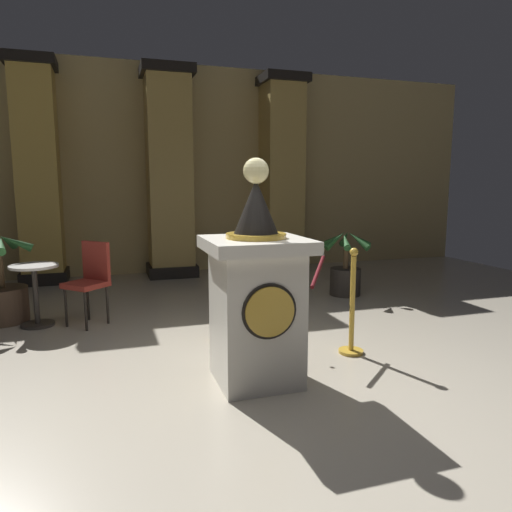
# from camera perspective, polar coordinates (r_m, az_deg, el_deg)

# --- Properties ---
(ground_plane) EXTENTS (12.44, 12.44, 0.00)m
(ground_plane) POSITION_cam_1_polar(r_m,az_deg,el_deg) (4.02, -0.55, -15.00)
(ground_plane) COLOR #B2A893
(back_wall) EXTENTS (12.44, 0.16, 3.74)m
(back_wall) POSITION_cam_1_polar(r_m,az_deg,el_deg) (8.88, -10.87, 10.18)
(back_wall) COLOR tan
(back_wall) RESTS_ON ground_plane
(pedestal_clock) EXTENTS (0.80, 0.80, 1.82)m
(pedestal_clock) POSITION_cam_1_polar(r_m,az_deg,el_deg) (3.81, 0.02, -4.90)
(pedestal_clock) COLOR silver
(pedestal_clock) RESTS_ON ground_plane
(stanchion_near) EXTENTS (0.24, 0.24, 1.03)m
(stanchion_near) POSITION_cam_1_polar(r_m,az_deg,el_deg) (4.62, 11.59, -7.27)
(stanchion_near) COLOR gold
(stanchion_near) RESTS_ON ground_plane
(stanchion_far) EXTENTS (0.24, 0.24, 1.07)m
(stanchion_far) POSITION_cam_1_polar(r_m,az_deg,el_deg) (4.90, -4.27, -5.99)
(stanchion_far) COLOR gold
(stanchion_far) RESTS_ON ground_plane
(velvet_rope) EXTENTS (0.96, 0.96, 0.22)m
(velvet_rope) POSITION_cam_1_polar(r_m,az_deg,el_deg) (4.62, 3.46, -1.64)
(velvet_rope) COLOR #591419
(column_left) EXTENTS (0.76, 0.76, 3.59)m
(column_left) POSITION_cam_1_polar(r_m,az_deg,el_deg) (8.46, -24.96, 9.03)
(column_left) COLOR black
(column_left) RESTS_ON ground_plane
(column_right) EXTENTS (0.83, 0.83, 3.59)m
(column_right) POSITION_cam_1_polar(r_m,az_deg,el_deg) (8.99, 3.09, 9.74)
(column_right) COLOR black
(column_right) RESTS_ON ground_plane
(column_centre_rear) EXTENTS (0.89, 0.89, 3.59)m
(column_centre_rear) POSITION_cam_1_polar(r_m,az_deg,el_deg) (8.47, -10.52, 9.68)
(column_centre_rear) COLOR black
(column_centre_rear) RESTS_ON ground_plane
(potted_palm_left) EXTENTS (0.74, 0.72, 1.10)m
(potted_palm_left) POSITION_cam_1_polar(r_m,az_deg,el_deg) (6.30, -28.47, -4.25)
(potted_palm_left) COLOR #4C3828
(potted_palm_left) RESTS_ON ground_plane
(potted_palm_right) EXTENTS (0.76, 0.71, 0.99)m
(potted_palm_right) POSITION_cam_1_polar(r_m,az_deg,el_deg) (7.01, 10.82, -1.93)
(potted_palm_right) COLOR #2D2823
(potted_palm_right) RESTS_ON ground_plane
(cafe_table) EXTENTS (0.53, 0.53, 0.72)m
(cafe_table) POSITION_cam_1_polar(r_m,az_deg,el_deg) (5.93, -25.25, -3.46)
(cafe_table) COLOR #332D28
(cafe_table) RESTS_ON ground_plane
(cafe_chair_red) EXTENTS (0.57, 0.57, 0.96)m
(cafe_chair_red) POSITION_cam_1_polar(r_m,az_deg,el_deg) (5.76, -19.48, -2.25)
(cafe_chair_red) COLOR black
(cafe_chair_red) RESTS_ON ground_plane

